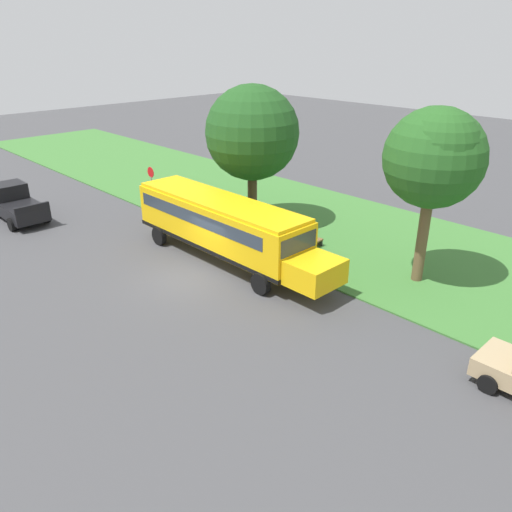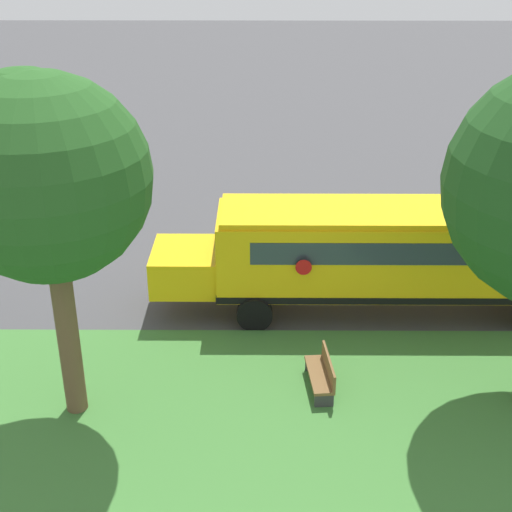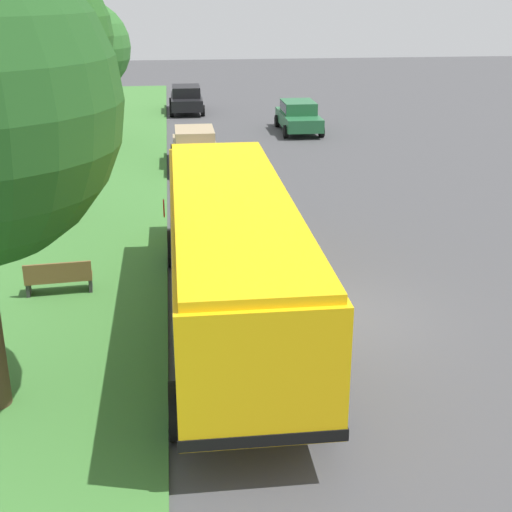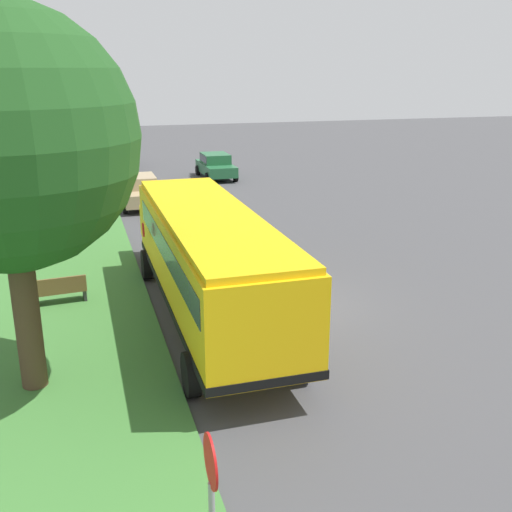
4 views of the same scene
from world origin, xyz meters
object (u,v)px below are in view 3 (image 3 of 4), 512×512
car_tan_nearest (195,145)px  oak_tree_far_end (80,46)px  school_bus (231,247)px  car_green_middle (299,115)px  car_black_furthest (186,97)px  park_bench (59,278)px  oak_tree_roadside_mid (42,31)px

car_tan_nearest → oak_tree_far_end: (-4.85, 4.27, 3.70)m
school_bus → car_green_middle: school_bus is taller
car_green_middle → car_black_furthest: 8.72m
school_bus → car_green_middle: (5.37, 22.12, -1.05)m
school_bus → car_tan_nearest: size_ratio=2.82×
school_bus → car_green_middle: 22.78m
school_bus → car_green_middle: bearing=76.3°
car_black_furthest → park_bench: car_black_furthest is taller
school_bus → car_tan_nearest: bearing=90.9°
school_bus → park_bench: (-4.05, 2.25, -1.45)m
oak_tree_far_end → park_bench: oak_tree_far_end is taller
car_tan_nearest → car_green_middle: size_ratio=1.00×
car_green_middle → park_bench: bearing=-115.4°
car_tan_nearest → oak_tree_roadside_mid: size_ratio=0.56×
car_black_furthest → car_tan_nearest: bearing=-90.0°
school_bus → oak_tree_far_end: 20.35m
car_green_middle → car_black_furthest: same height
car_black_furthest → oak_tree_far_end: oak_tree_far_end is taller
car_tan_nearest → oak_tree_roadside_mid: bearing=-122.8°
park_bench → oak_tree_far_end: bearing=93.4°
oak_tree_roadside_mid → oak_tree_far_end: size_ratio=1.20×
car_tan_nearest → oak_tree_far_end: size_ratio=0.67×
car_tan_nearest → oak_tree_far_end: 7.45m
oak_tree_far_end → park_bench: (1.03, -17.28, -4.10)m
oak_tree_roadside_mid → car_tan_nearest: bearing=57.2°
car_green_middle → oak_tree_far_end: bearing=-166.1°
car_tan_nearest → car_black_furthest: same height
car_tan_nearest → oak_tree_roadside_mid: (-4.58, -7.11, 5.03)m
park_bench → car_black_furthest: bearing=81.8°
oak_tree_far_end → park_bench: size_ratio=4.03×
oak_tree_far_end → park_bench: bearing=-86.6°
car_tan_nearest → park_bench: size_ratio=2.69×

